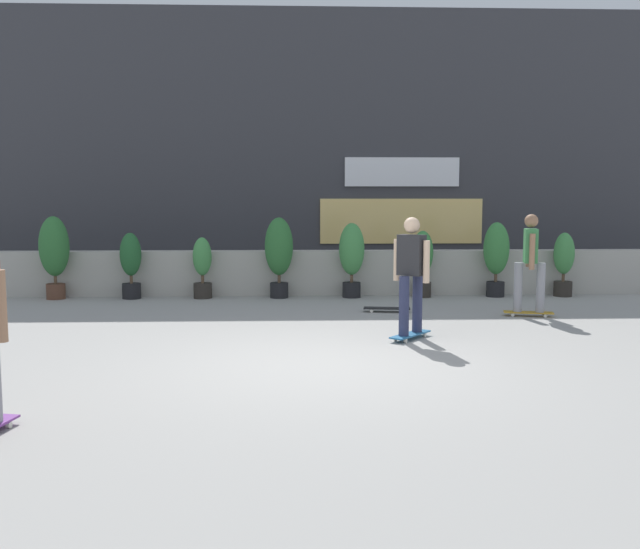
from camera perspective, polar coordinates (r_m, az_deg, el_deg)
The scene contains 14 objects.
ground_plane at distance 8.34m, azimuth 0.40°, elevation -7.28°, with size 48.00×48.00×0.00m, color #9E9B96.
planter_wall at distance 14.18m, azimuth -0.70°, elevation 0.16°, with size 18.00×0.40×0.90m, color #B2ADA3.
building_backdrop at distance 18.15m, azimuth -1.04°, elevation 10.33°, with size 20.00×2.08×6.50m.
potted_plant_0 at distance 14.45m, azimuth -20.93°, elevation 1.85°, with size 0.57×0.57×1.61m.
potted_plant_1 at distance 14.06m, azimuth -15.23°, elevation 0.97°, with size 0.41×0.41×1.29m.
potted_plant_2 at distance 13.82m, azimuth -9.61°, elevation 0.68°, with size 0.37×0.37×1.20m.
potted_plant_3 at distance 13.69m, azimuth -3.38°, elevation 1.95°, with size 0.55×0.55×1.59m.
potted_plant_4 at distance 13.74m, azimuth 2.61°, elevation 1.65°, with size 0.50×0.50×1.47m.
potted_plant_5 at distance 13.94m, azimuth 8.38°, elevation 1.17°, with size 0.42×0.42×1.32m.
potted_plant_6 at distance 14.27m, azimuth 14.23°, elevation 1.67°, with size 0.51×0.51×1.49m.
potted_plant_7 at distance 14.73m, azimuth 19.33°, elevation 1.03°, with size 0.40×0.40×1.28m.
skater_by_wall_right at distance 9.68m, azimuth 7.48°, elevation 0.21°, with size 0.67×0.74×1.70m.
skater_far_right at distance 12.00m, azimuth 16.83°, elevation 1.14°, with size 0.82×0.55×1.70m.
skateboard_near_camera at distance 12.08m, azimuth 5.50°, elevation -2.78°, with size 0.82×0.32×0.08m.
Camera 1 is at (-0.37, -8.10, 1.95)m, focal length 39.09 mm.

